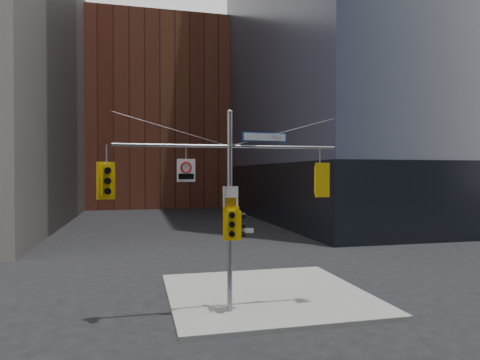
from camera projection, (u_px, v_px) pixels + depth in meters
name	position (u px, v px, depth m)	size (l,w,h in m)	color
ground	(244.00, 336.00, 13.23)	(160.00, 160.00, 0.00)	black
sidewalk_corner	(267.00, 294.00, 17.58)	(8.00, 8.00, 0.15)	gray
podium_ne	(406.00, 190.00, 50.86)	(36.40, 36.40, 6.00)	black
brick_midrise	(157.00, 118.00, 69.37)	(26.00, 20.00, 28.00)	brown
signal_assembly	(230.00, 191.00, 15.09)	(8.00, 0.80, 7.30)	gray
traffic_light_west_arm	(107.00, 181.00, 14.12)	(0.60, 0.54, 1.26)	#E4B40C
traffic_light_east_arm	(320.00, 180.00, 15.89)	(0.61, 0.53, 1.27)	#E4B40C
traffic_light_pole_side	(239.00, 225.00, 15.19)	(0.41, 0.35, 1.03)	#E4B40C
traffic_light_pole_front	(231.00, 224.00, 14.85)	(0.57, 0.49, 1.20)	#E4B40C
street_sign_blade	(265.00, 137.00, 15.37)	(1.72, 0.24, 0.34)	#104298
regulatory_sign_arm	(186.00, 170.00, 14.70)	(0.63, 0.08, 0.79)	silver
regulatory_sign_pole	(231.00, 197.00, 14.98)	(0.55, 0.05, 0.71)	silver
street_blade_ew	(242.00, 231.00, 15.23)	(0.83, 0.11, 0.17)	silver
street_blade_ns	(227.00, 230.00, 15.56)	(0.10, 0.70, 0.14)	#145926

